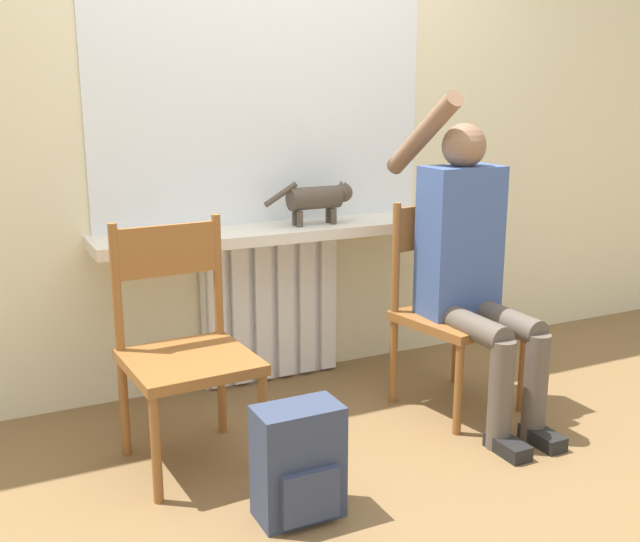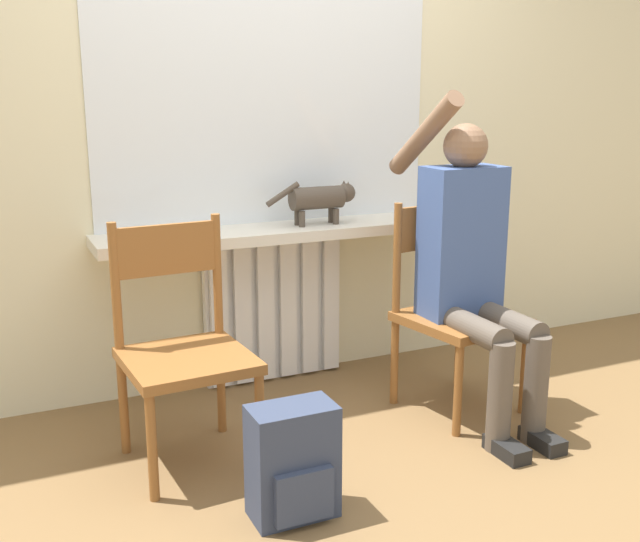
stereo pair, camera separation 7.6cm
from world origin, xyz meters
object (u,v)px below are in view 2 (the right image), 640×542
(person, at_px, (472,261))
(backpack, at_px, (293,463))
(chair_right, at_px, (453,307))
(chair_left, at_px, (183,345))
(cat, at_px, (322,198))

(person, relative_size, backpack, 3.56)
(chair_right, distance_m, backpack, 1.19)
(backpack, bearing_deg, person, 23.65)
(chair_left, relative_size, person, 0.66)
(chair_right, height_order, person, person)
(chair_right, height_order, cat, cat)
(chair_left, xyz_separation_m, person, (1.24, -0.11, 0.23))
(person, xyz_separation_m, backpack, (-1.02, -0.45, -0.51))
(chair_left, relative_size, chair_right, 1.00)
(person, height_order, backpack, person)
(person, bearing_deg, backpack, -156.35)
(chair_left, height_order, cat, cat)
(chair_left, relative_size, cat, 2.08)
(cat, bearing_deg, person, -55.89)
(cat, relative_size, backpack, 1.13)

